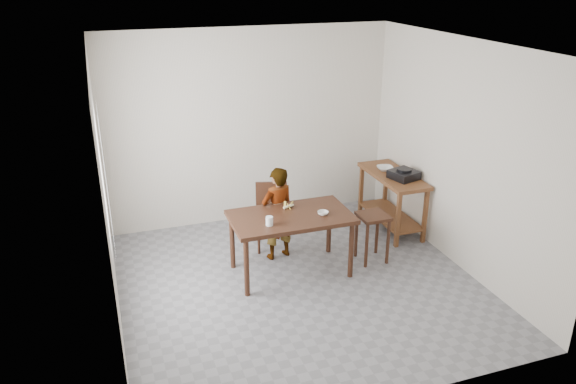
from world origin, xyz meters
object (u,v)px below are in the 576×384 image
object	(u,v)px
prep_counter	(391,201)
stool	(372,237)
dining_table	(291,244)
dining_chair	(272,218)
child	(278,213)

from	to	relation	value
prep_counter	stool	xyz separation A→B (m)	(-0.67, -0.74, -0.09)
dining_table	dining_chair	world-z (taller)	dining_chair
stool	dining_table	bearing A→B (deg)	177.58
stool	child	bearing A→B (deg)	156.95
prep_counter	stool	distance (m)	1.01
dining_table	stool	bearing A→B (deg)	-2.42
prep_counter	child	world-z (taller)	child
child	stool	xyz separation A→B (m)	(1.08, -0.46, -0.29)
dining_table	dining_chair	size ratio (longest dim) A/B	1.67
dining_table	child	size ratio (longest dim) A/B	1.17
dining_table	prep_counter	world-z (taller)	prep_counter
prep_counter	dining_chair	world-z (taller)	dining_chair
prep_counter	stool	bearing A→B (deg)	-132.00
stool	dining_chair	bearing A→B (deg)	145.66
dining_table	stool	distance (m)	1.05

